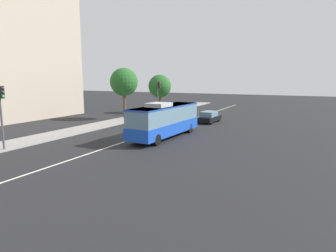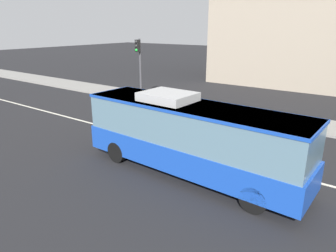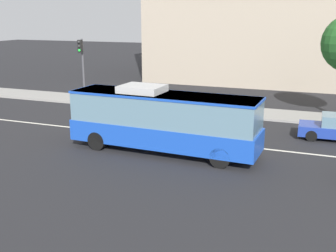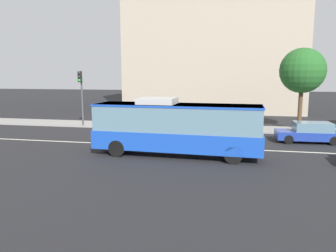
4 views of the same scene
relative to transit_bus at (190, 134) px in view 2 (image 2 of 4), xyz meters
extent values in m
plane|color=black|center=(-0.13, 2.37, -1.81)|extent=(160.00, 160.00, 0.00)
cube|color=gray|center=(-0.13, 10.32, -1.74)|extent=(80.00, 3.39, 0.14)
cube|color=silver|center=(-0.13, 2.37, -1.80)|extent=(76.00, 0.16, 0.01)
cube|color=#1947B7|center=(0.02, 0.00, -0.83)|extent=(10.09, 2.90, 1.10)
cube|color=slate|center=(0.02, 0.00, 0.50)|extent=(9.89, 2.81, 1.58)
cube|color=#1947B7|center=(0.02, 0.00, 1.23)|extent=(9.99, 2.87, 0.12)
cube|color=#B2B2B2|center=(-1.17, 0.05, 1.47)|extent=(2.27, 1.89, 0.36)
cylinder|color=black|center=(3.47, 0.96, -1.31)|extent=(1.01, 0.34, 1.00)
cylinder|color=black|center=(3.38, -1.24, -1.31)|extent=(1.01, 0.34, 1.00)
cylinder|color=black|center=(-3.33, 1.23, -1.31)|extent=(1.01, 0.34, 1.00)
cylinder|color=black|center=(-3.42, -0.96, -1.31)|extent=(1.01, 0.34, 1.00)
cylinder|color=#47474C|center=(-10.47, 9.02, 0.79)|extent=(0.16, 0.16, 5.20)
cube|color=black|center=(-10.46, 8.74, 2.84)|extent=(0.33, 0.29, 0.96)
sphere|color=#2D2D2D|center=(-10.45, 8.59, 3.16)|extent=(0.22, 0.22, 0.22)
sphere|color=#2D2D2D|center=(-10.45, 8.59, 2.84)|extent=(0.22, 0.22, 0.22)
sphere|color=#1ED838|center=(-10.45, 8.59, 2.52)|extent=(0.22, 0.22, 0.22)
camera|label=1|loc=(-25.18, -12.86, 3.93)|focal=31.65mm
camera|label=2|loc=(6.38, -10.44, 4.36)|focal=32.83mm
camera|label=3|loc=(7.61, -19.03, 5.12)|focal=43.74mm
camera|label=4|loc=(3.25, -18.70, 3.00)|focal=34.44mm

